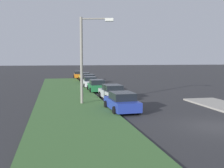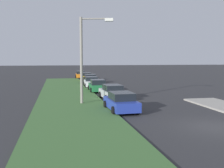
# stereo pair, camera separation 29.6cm
# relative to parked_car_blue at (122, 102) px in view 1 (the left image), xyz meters

# --- Properties ---
(ground) EXTENTS (300.00, 300.00, 0.00)m
(ground) POSITION_rel_parked_car_blue_xyz_m (-5.81, -4.30, -0.72)
(ground) COLOR #2D2D30
(grass_median) EXTENTS (60.00, 6.00, 0.12)m
(grass_median) POSITION_rel_parked_car_blue_xyz_m (4.19, 3.61, -0.66)
(grass_median) COLOR #3D6633
(grass_median) RESTS_ON ground
(parked_car_blue) EXTENTS (4.36, 2.14, 1.47)m
(parked_car_blue) POSITION_rel_parked_car_blue_xyz_m (0.00, 0.00, 0.00)
(parked_car_blue) COLOR #23389E
(parked_car_blue) RESTS_ON ground
(parked_car_silver) EXTENTS (4.39, 2.19, 1.47)m
(parked_car_silver) POSITION_rel_parked_car_blue_xyz_m (5.96, -0.54, 0.00)
(parked_car_silver) COLOR #B2B5BA
(parked_car_silver) RESTS_ON ground
(parked_car_green) EXTENTS (4.33, 2.07, 1.47)m
(parked_car_green) POSITION_rel_parked_car_blue_xyz_m (12.61, -0.09, 0.00)
(parked_car_green) COLOR #1E6B38
(parked_car_green) RESTS_ON ground
(parked_car_white) EXTENTS (4.35, 2.12, 1.47)m
(parked_car_white) POSITION_rel_parked_car_blue_xyz_m (18.12, -0.00, 0.00)
(parked_car_white) COLOR silver
(parked_car_white) RESTS_ON ground
(parked_car_black) EXTENTS (4.34, 2.09, 1.47)m
(parked_car_black) POSITION_rel_parked_car_blue_xyz_m (23.85, -0.56, 0.00)
(parked_car_black) COLOR black
(parked_car_black) RESTS_ON ground
(parked_car_yellow) EXTENTS (4.34, 2.09, 1.47)m
(parked_car_yellow) POSITION_rel_parked_car_blue_xyz_m (29.54, -0.54, 0.00)
(parked_car_yellow) COLOR gold
(parked_car_yellow) RESTS_ON ground
(parked_car_orange) EXTENTS (4.38, 2.17, 1.47)m
(parked_car_orange) POSITION_rel_parked_car_blue_xyz_m (35.87, -0.03, 0.00)
(parked_car_orange) COLOR orange
(parked_car_orange) RESTS_ON ground
(streetlight) EXTENTS (1.03, 2.82, 7.50)m
(streetlight) POSITION_rel_parked_car_blue_xyz_m (3.58, 2.30, 3.67)
(streetlight) COLOR gray
(streetlight) RESTS_ON ground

